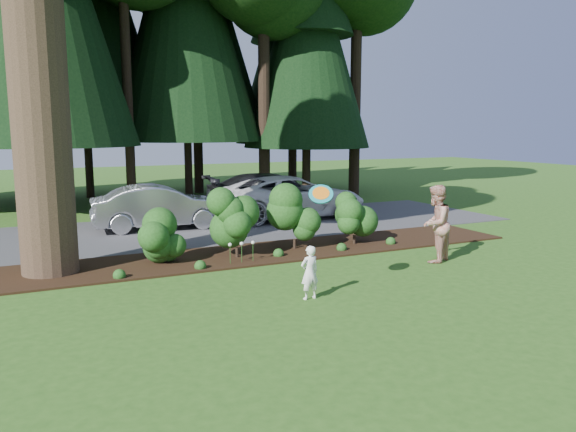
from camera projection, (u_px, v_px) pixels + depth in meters
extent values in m
plane|color=#285117|center=(296.00, 287.00, 11.83)|extent=(80.00, 80.00, 0.00)
cube|color=black|center=(241.00, 255.00, 14.72)|extent=(16.00, 2.50, 0.05)
cube|color=#38383A|center=(195.00, 229.00, 18.51)|extent=(22.00, 6.00, 0.03)
cylinder|color=#2F2417|center=(33.00, 1.00, 11.96)|extent=(1.24, 1.24, 12.00)
sphere|color=#1A3F13|center=(165.00, 238.00, 13.72)|extent=(1.08, 1.08, 1.08)
cylinder|color=black|center=(165.00, 258.00, 13.80)|extent=(0.08, 0.08, 0.30)
sphere|color=#1A3F13|center=(237.00, 223.00, 14.27)|extent=(1.35, 1.35, 1.35)
cylinder|color=black|center=(237.00, 253.00, 14.39)|extent=(0.08, 0.08, 0.30)
sphere|color=#1A3F13|center=(295.00, 220.00, 15.32)|extent=(1.26, 1.26, 1.26)
cylinder|color=black|center=(295.00, 245.00, 15.43)|extent=(0.08, 0.08, 0.30)
sphere|color=#1A3F13|center=(355.00, 221.00, 15.93)|extent=(1.17, 1.17, 1.17)
cylinder|color=black|center=(354.00, 240.00, 16.02)|extent=(0.08, 0.08, 0.30)
cylinder|color=#1A3F13|center=(230.00, 256.00, 13.67)|extent=(0.01, 0.01, 0.50)
sphere|color=white|center=(230.00, 245.00, 13.63)|extent=(0.09, 0.09, 0.09)
cylinder|color=#1A3F13|center=(242.00, 254.00, 13.80)|extent=(0.01, 0.01, 0.50)
sphere|color=white|center=(242.00, 244.00, 13.76)|extent=(0.09, 0.09, 0.09)
cylinder|color=#1A3F13|center=(253.00, 253.00, 13.93)|extent=(0.01, 0.01, 0.50)
sphere|color=white|center=(253.00, 243.00, 13.89)|extent=(0.09, 0.09, 0.09)
cylinder|color=black|center=(43.00, 80.00, 22.67)|extent=(0.50, 0.50, 10.50)
cone|color=black|center=(38.00, 2.00, 22.20)|extent=(6.60, 6.60, 11.25)
cylinder|color=black|center=(126.00, 102.00, 22.75)|extent=(0.50, 0.50, 8.75)
cylinder|color=black|center=(191.00, 76.00, 24.73)|extent=(0.50, 0.50, 11.20)
cone|color=black|center=(189.00, 0.00, 24.23)|extent=(7.04, 7.04, 12.00)
cylinder|color=black|center=(246.00, 98.00, 27.03)|extent=(0.50, 0.50, 9.45)
cylinder|color=black|center=(307.00, 83.00, 26.66)|extent=(0.50, 0.50, 10.85)
cone|color=black|center=(307.00, 15.00, 26.17)|extent=(6.82, 6.82, 11.62)
cylinder|color=black|center=(331.00, 98.00, 29.59)|extent=(0.50, 0.50, 9.80)
cylinder|color=black|center=(75.00, 86.00, 25.98)|extent=(0.50, 0.50, 10.50)
cone|color=black|center=(71.00, 18.00, 25.51)|extent=(6.60, 6.60, 11.25)
cylinder|color=black|center=(195.00, 77.00, 29.32)|extent=(0.50, 0.50, 11.90)
cone|color=black|center=(193.00, 9.00, 28.79)|extent=(7.48, 7.48, 12.75)
cylinder|color=black|center=(285.00, 96.00, 31.15)|extent=(0.50, 0.50, 10.15)
cone|color=black|center=(285.00, 42.00, 30.69)|extent=(6.38, 6.38, 10.88)
imported|color=#AEAEB2|center=(160.00, 207.00, 18.45)|extent=(4.48, 1.81, 1.45)
imported|color=silver|center=(291.00, 197.00, 20.70)|extent=(5.66, 2.70, 1.56)
imported|color=black|center=(272.00, 193.00, 22.07)|extent=(5.51, 2.76, 1.53)
imported|color=white|center=(310.00, 273.00, 10.95)|extent=(0.41, 0.29, 1.07)
imported|color=#AB3016|center=(436.00, 224.00, 13.95)|extent=(1.18, 1.09, 1.94)
cylinder|color=teal|center=(321.00, 194.00, 10.74)|extent=(0.55, 0.40, 0.46)
cylinder|color=orange|center=(321.00, 193.00, 10.74)|extent=(0.39, 0.28, 0.32)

